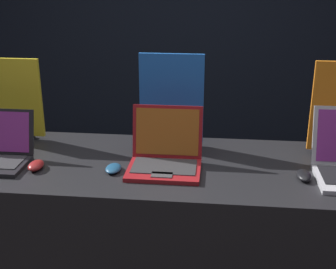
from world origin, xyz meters
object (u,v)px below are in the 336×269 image
Objects in this scene: mouse_front at (36,165)px; laptop_middle at (165,155)px; mouse_back at (304,175)px; mouse_middle at (113,168)px; promo_stand_front at (13,102)px; promo_stand_middle at (172,103)px.

laptop_middle is at bearing 8.70° from mouse_front.
laptop_middle is 2.87× the size of mouse_back.
mouse_middle is 0.94× the size of mouse_back.
mouse_front reaches higher than mouse_middle.
promo_stand_front is 1.53m from mouse_back.
promo_stand_front is (-0.25, 0.37, 0.19)m from mouse_front.
promo_stand_middle reaches higher than promo_stand_front.
promo_stand_middle is at bearing 56.64° from mouse_middle.
mouse_front is 1.00× the size of mouse_middle.
mouse_front reaches higher than mouse_back.
promo_stand_middle reaches higher than mouse_front.
laptop_middle is 0.25m from mouse_middle.
promo_stand_front is at bearing 149.89° from mouse_middle.
mouse_front is 0.49m from promo_stand_front.
mouse_middle is 0.23× the size of promo_stand_middle.
promo_stand_middle is at bearing 90.00° from laptop_middle.
mouse_back is at bearing -28.57° from promo_stand_middle.
mouse_back is (0.86, 0.01, 0.00)m from mouse_middle.
mouse_middle is at bearing -162.47° from laptop_middle.
mouse_middle is at bearing -123.36° from promo_stand_middle.
promo_stand_front is at bearing 123.78° from mouse_front.
mouse_front is 0.94× the size of mouse_back.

